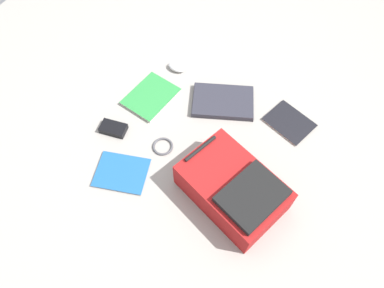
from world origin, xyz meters
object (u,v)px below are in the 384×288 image
(backpack, at_px, (233,189))
(book_manual, at_px, (122,173))
(cable_coil, at_px, (163,146))
(book_blue, at_px, (289,122))
(power_brick, at_px, (113,128))
(book_red, at_px, (151,97))
(computer_mouse, at_px, (177,67))
(laptop, at_px, (223,101))

(backpack, bearing_deg, book_manual, 105.92)
(cable_coil, bearing_deg, book_blue, -48.90)
(backpack, bearing_deg, power_brick, 86.76)
(book_manual, xyz_separation_m, book_red, (0.46, 0.12, 0.00))
(book_blue, bearing_deg, power_brick, 121.41)
(book_blue, bearing_deg, computer_mouse, 86.27)
(computer_mouse, distance_m, cable_coil, 0.53)
(computer_mouse, bearing_deg, backpack, -130.86)
(book_blue, bearing_deg, book_manual, 137.66)
(laptop, xyz_separation_m, computer_mouse, (0.10, 0.34, 0.00))
(laptop, xyz_separation_m, book_manual, (-0.62, 0.24, -0.01))
(book_red, bearing_deg, book_blue, -74.27)
(laptop, distance_m, book_blue, 0.37)
(cable_coil, xyz_separation_m, power_brick, (-0.04, 0.28, 0.01))
(book_red, distance_m, book_blue, 0.76)
(backpack, relative_size, book_manual, 1.81)
(book_manual, bearing_deg, power_brick, 43.60)
(book_manual, bearing_deg, book_red, 14.82)
(book_red, xyz_separation_m, book_blue, (0.21, -0.73, -0.00))
(backpack, relative_size, laptop, 1.36)
(book_red, xyz_separation_m, cable_coil, (-0.24, -0.22, -0.00))
(book_blue, xyz_separation_m, power_brick, (-0.48, 0.79, 0.01))
(book_manual, height_order, power_brick, power_brick)
(computer_mouse, bearing_deg, laptop, -104.13)
(book_blue, relative_size, computer_mouse, 2.61)
(power_brick, bearing_deg, laptop, -44.30)
(laptop, xyz_separation_m, book_blue, (0.05, -0.37, -0.01))
(backpack, relative_size, computer_mouse, 5.04)
(laptop, height_order, power_brick, power_brick)
(laptop, relative_size, power_brick, 2.93)
(book_red, bearing_deg, cable_coil, -137.36)
(laptop, distance_m, computer_mouse, 0.36)
(backpack, bearing_deg, book_red, 63.87)
(book_blue, height_order, computer_mouse, computer_mouse)
(backpack, bearing_deg, computer_mouse, 47.59)
(laptop, height_order, computer_mouse, computer_mouse)
(book_blue, distance_m, power_brick, 0.92)
(book_manual, relative_size, book_blue, 1.07)
(laptop, relative_size, cable_coil, 3.74)
(laptop, relative_size, computer_mouse, 3.70)
(backpack, relative_size, book_red, 1.76)
(book_manual, bearing_deg, cable_coil, -23.79)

